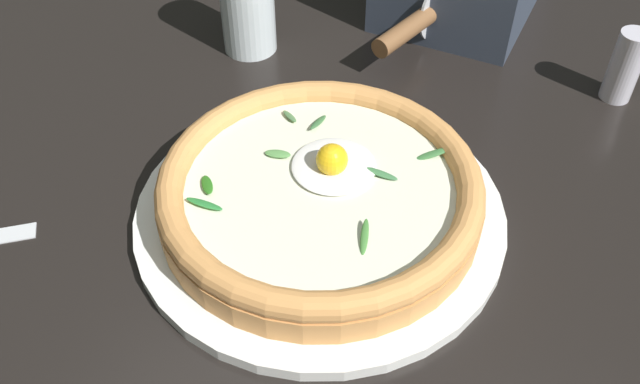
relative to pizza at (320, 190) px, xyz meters
name	(u,v)px	position (x,y,z in m)	size (l,w,h in m)	color
ground_plane	(309,190)	(0.04, 0.02, -0.05)	(2.40, 2.40, 0.03)	black
pizza_plate	(320,213)	(0.00, 0.00, -0.03)	(0.32, 0.32, 0.01)	white
pizza	(320,190)	(0.00, 0.00, 0.00)	(0.28, 0.28, 0.06)	#D89350
pizza_cutter	(417,22)	(0.28, -0.03, 0.01)	(0.15, 0.08, 0.08)	silver
drinking_glass	(248,7)	(0.24, 0.15, 0.02)	(0.06, 0.06, 0.12)	silver
pepper_shaker	(625,66)	(0.26, -0.25, 0.01)	(0.03, 0.03, 0.08)	silver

